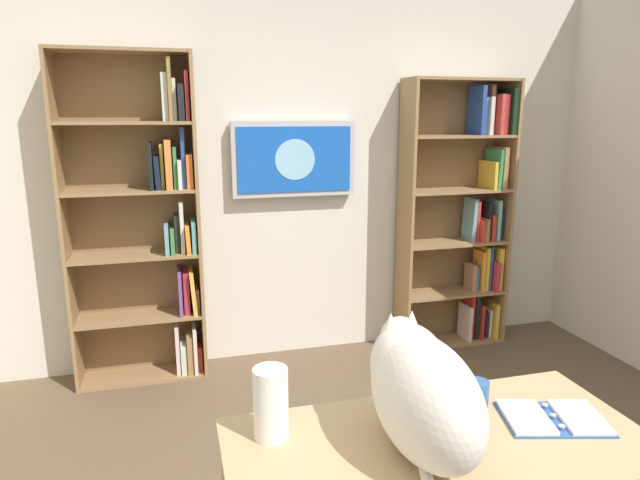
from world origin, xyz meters
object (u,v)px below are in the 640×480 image
Objects in this scene: bookshelf_right at (150,223)px; paper_towel_roll at (271,403)px; desk at (442,479)px; cat at (420,389)px; wall_mounted_tv at (294,159)px; open_binder at (553,418)px; coffee_mug at (477,394)px; bookshelf_left at (466,216)px.

bookshelf_right is 9.14× the size of paper_towel_roll.
desk is 0.33m from cat.
cat is at bearing 86.44° from wall_mounted_tv.
cat is at bearing 2.58° from open_binder.
wall_mounted_tv reaches higher than desk.
desk is 3.57× the size of open_binder.
wall_mounted_tv is at bearing -91.49° from desk.
paper_towel_roll is 0.73m from coffee_mug.
paper_towel_roll is (-0.41, 2.12, -0.19)m from bookshelf_right.
bookshelf_right is 1.59× the size of desk.
wall_mounted_tv is 3.72× the size of paper_towel_roll.
desk is 0.59m from paper_towel_roll.
paper_towel_roll is at bearing -9.21° from open_binder.
bookshelf_right is (2.30, -0.00, 0.06)m from bookshelf_left.
open_binder is at bearing 98.60° from wall_mounted_tv.
bookshelf_right is 2.46× the size of wall_mounted_tv.
bookshelf_right reaches higher than paper_towel_roll.
bookshelf_left is 2.72m from cat.
bookshelf_right reaches higher than desk.
bookshelf_right reaches higher than wall_mounted_tv.
wall_mounted_tv is (-0.98, -0.08, 0.39)m from bookshelf_right.
bookshelf_right is 2.17m from paper_towel_roll.
open_binder is at bearing 144.43° from coffee_mug.
coffee_mug is (-0.15, 2.21, -0.65)m from wall_mounted_tv.
paper_towel_roll is (0.42, -0.17, -0.08)m from cat.
cat is (-0.83, 2.30, -0.11)m from bookshelf_right.
cat is 0.54m from open_binder.
bookshelf_left is 2.48m from open_binder.
bookshelf_right is at bearing 4.78° from wall_mounted_tv.
open_binder is 0.94m from paper_towel_roll.
bookshelf_right is 3.15× the size of cat.
desk is at bearing 111.78° from bookshelf_right.
bookshelf_left is 0.94× the size of bookshelf_right.
coffee_mug is (-0.72, 0.01, -0.07)m from paper_towel_roll.
paper_towel_roll is 2.43× the size of coffee_mug.
bookshelf_left is at bearing -120.95° from desk.
paper_towel_roll reaches higher than desk.
open_binder is at bearing -177.42° from cat.
wall_mounted_tv is 2.52m from desk.
coffee_mug is (-0.30, -0.17, -0.15)m from cat.
paper_towel_roll reaches higher than open_binder.
wall_mounted_tv reaches higher than cat.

